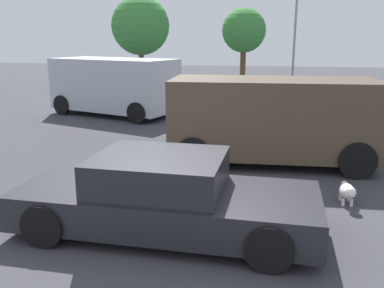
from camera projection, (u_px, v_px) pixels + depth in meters
The scene contains 9 objects.
ground_plane at pixel (171, 228), 6.59m from camera, with size 80.00×80.00×0.00m, color #38383D.
sedan_foreground at pixel (165, 197), 6.35m from camera, with size 4.61×1.92×1.22m.
dog at pixel (347, 191), 7.45m from camera, with size 0.27×0.71×0.42m.
van_white at pixel (114, 85), 16.04m from camera, with size 5.24×3.49×2.16m.
suv_dark at pixel (272, 118), 9.76m from camera, with size 4.84×2.34×2.01m.
pedestrian at pixel (282, 110), 11.67m from camera, with size 0.55×0.35×1.63m.
light_post_near at pixel (297, 1), 24.60m from camera, with size 0.44×0.44×7.67m.
tree_back_center at pixel (244, 31), 26.49m from camera, with size 2.80×2.80×4.80m.
tree_back_right at pixel (140, 26), 24.76m from camera, with size 3.46×3.46×5.36m.
Camera 1 is at (1.51, -5.87, 2.92)m, focal length 38.86 mm.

